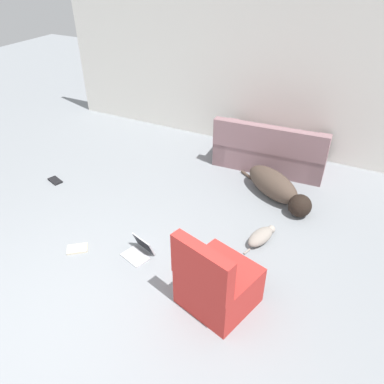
# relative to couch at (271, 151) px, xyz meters

# --- Properties ---
(ground_plane) EXTENTS (20.00, 20.00, 0.00)m
(ground_plane) POSITION_rel_couch_xyz_m (-0.70, -3.85, -0.26)
(ground_plane) COLOR gray
(wall_back) EXTENTS (6.98, 0.06, 2.56)m
(wall_back) POSITION_rel_couch_xyz_m (-0.70, 0.60, 1.02)
(wall_back) COLOR silver
(wall_back) RESTS_ON ground_plane
(couch) EXTENTS (1.75, 0.89, 0.79)m
(couch) POSITION_rel_couch_xyz_m (0.00, 0.00, 0.00)
(couch) COLOR gray
(couch) RESTS_ON ground_plane
(dog) EXTENTS (1.28, 0.93, 0.37)m
(dog) POSITION_rel_couch_xyz_m (0.36, -0.85, -0.08)
(dog) COLOR #4C3D33
(dog) RESTS_ON ground_plane
(cat) EXTENTS (0.31, 0.60, 0.15)m
(cat) POSITION_rel_couch_xyz_m (0.46, -1.83, -0.18)
(cat) COLOR gray
(cat) RESTS_ON ground_plane
(laptop_open) EXTENTS (0.38, 0.36, 0.21)m
(laptop_open) POSITION_rel_couch_xyz_m (-0.71, -2.68, -0.19)
(laptop_open) COLOR #B7B7BC
(laptop_open) RESTS_ON ground_plane
(book_cream) EXTENTS (0.28, 0.27, 0.02)m
(book_cream) POSITION_rel_couch_xyz_m (-1.41, -2.95, -0.25)
(book_cream) COLOR beige
(book_cream) RESTS_ON ground_plane
(book_black) EXTENTS (0.27, 0.20, 0.02)m
(book_black) POSITION_rel_couch_xyz_m (-2.74, -1.93, -0.25)
(book_black) COLOR black
(book_black) RESTS_ON ground_plane
(side_chair) EXTENTS (0.80, 0.79, 0.89)m
(side_chair) POSITION_rel_couch_xyz_m (0.36, -2.94, 0.03)
(side_chair) COLOR #B72D28
(side_chair) RESTS_ON ground_plane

